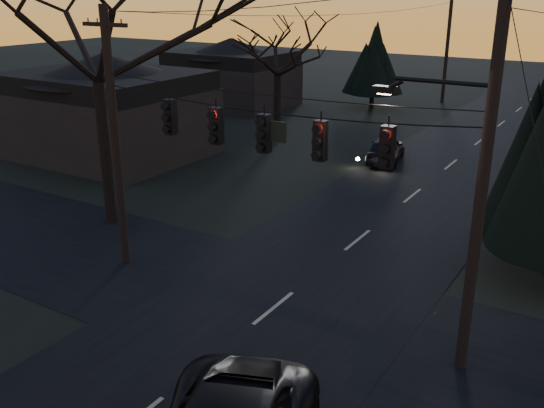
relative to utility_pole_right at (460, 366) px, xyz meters
The scene contains 12 objects.
main_road 11.41m from the utility_pole_right, 118.81° to the left, with size 8.00×120.00×0.02m, color black.
cross_road 5.50m from the utility_pole_right, behind, with size 60.00×7.00×0.02m, color black.
utility_pole_right is the anchor object (origin of this frame).
utility_pole_left 11.50m from the utility_pole_right, behind, with size 1.80×0.30×8.50m, color black, non-canonical shape.
utility_pole_far_l 37.79m from the utility_pole_right, 107.72° to the left, with size 0.30×0.30×8.00m, color black, non-canonical shape.
span_signal_assembly 7.82m from the utility_pole_right, behind, with size 11.50×0.44×1.51m.
bare_tree_left 16.92m from the utility_pole_right, behind, with size 10.77×10.77×11.22m.
bare_tree_dist 24.64m from the utility_pole_right, 132.42° to the left, with size 6.17×6.17×7.97m.
evergreen_dist 34.58m from the utility_pole_right, 116.76° to the left, with size 3.64×3.64×6.10m.
house_left_near 24.78m from the utility_pole_right, 156.04° to the left, with size 10.00×8.00×5.60m.
house_left_far 36.51m from the utility_pole_right, 134.44° to the left, with size 9.00×7.00×5.20m.
sedan_oncoming_a 18.80m from the utility_pole_right, 117.58° to the left, with size 1.64×4.07×1.39m, color black.
Camera 1 is at (8.31, -3.45, 9.00)m, focal length 40.00 mm.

